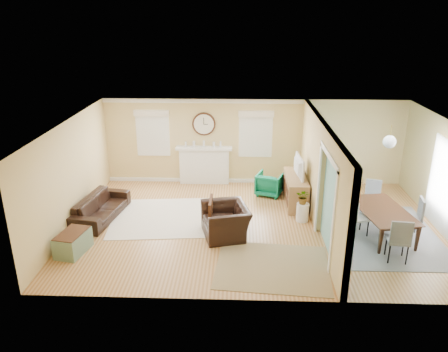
{
  "coord_description": "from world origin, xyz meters",
  "views": [
    {
      "loc": [
        -0.43,
        -9.74,
        4.97
      ],
      "look_at": [
        -0.8,
        0.3,
        1.2
      ],
      "focal_mm": 35.0,
      "sensor_mm": 36.0,
      "label": 1
    }
  ],
  "objects_px": {
    "credenza": "(295,190)",
    "sofa": "(101,207)",
    "dining_table": "(383,222)",
    "green_chair": "(270,184)",
    "eames_chair": "(226,221)"
  },
  "relations": [
    {
      "from": "sofa",
      "to": "dining_table",
      "type": "xyz_separation_m",
      "value": [
        6.94,
        -0.66,
        0.04
      ]
    },
    {
      "from": "green_chair",
      "to": "credenza",
      "type": "relative_size",
      "value": 0.45
    },
    {
      "from": "credenza",
      "to": "dining_table",
      "type": "bearing_deg",
      "value": -43.47
    },
    {
      "from": "sofa",
      "to": "credenza",
      "type": "bearing_deg",
      "value": -68.94
    },
    {
      "from": "eames_chair",
      "to": "dining_table",
      "type": "distance_m",
      "value": 3.71
    },
    {
      "from": "credenza",
      "to": "sofa",
      "type": "bearing_deg",
      "value": -167.78
    },
    {
      "from": "dining_table",
      "to": "sofa",
      "type": "bearing_deg",
      "value": 75.05
    },
    {
      "from": "sofa",
      "to": "credenza",
      "type": "distance_m",
      "value": 5.2
    },
    {
      "from": "dining_table",
      "to": "green_chair",
      "type": "bearing_deg",
      "value": 37.35
    },
    {
      "from": "credenza",
      "to": "dining_table",
      "type": "relative_size",
      "value": 0.86
    },
    {
      "from": "sofa",
      "to": "dining_table",
      "type": "bearing_deg",
      "value": -86.6
    },
    {
      "from": "sofa",
      "to": "dining_table",
      "type": "distance_m",
      "value": 6.97
    },
    {
      "from": "sofa",
      "to": "green_chair",
      "type": "height_order",
      "value": "green_chair"
    },
    {
      "from": "eames_chair",
      "to": "credenza",
      "type": "bearing_deg",
      "value": 121.52
    },
    {
      "from": "eames_chair",
      "to": "green_chair",
      "type": "distance_m",
      "value": 2.79
    }
  ]
}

